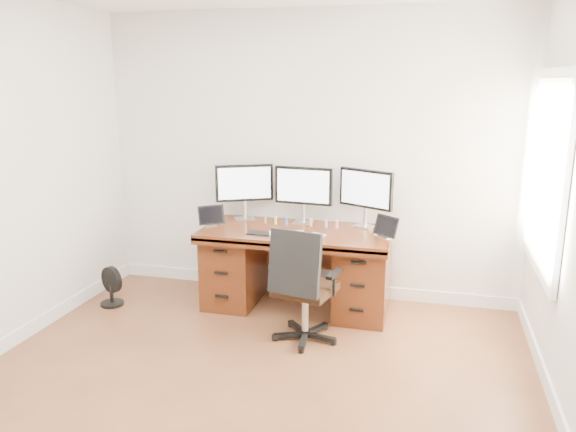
% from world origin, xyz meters
% --- Properties ---
extents(ground, '(4.50, 4.50, 0.00)m').
position_xyz_m(ground, '(0.00, 0.00, 0.00)').
color(ground, brown).
rests_on(ground, ground).
extents(back_wall, '(4.00, 0.10, 2.70)m').
position_xyz_m(back_wall, '(0.00, 2.25, 1.35)').
color(back_wall, white).
rests_on(back_wall, ground).
extents(desk, '(1.70, 0.80, 0.75)m').
position_xyz_m(desk, '(0.00, 1.83, 0.40)').
color(desk, '#522410').
rests_on(desk, ground).
extents(office_chair, '(0.60, 0.60, 0.96)m').
position_xyz_m(office_chair, '(0.21, 1.15, 0.31)').
color(office_chair, black).
rests_on(office_chair, ground).
extents(floor_fan, '(0.25, 0.22, 0.37)m').
position_xyz_m(floor_fan, '(-1.69, 1.43, 0.18)').
color(floor_fan, black).
rests_on(floor_fan, ground).
extents(monitor_left, '(0.51, 0.28, 0.53)m').
position_xyz_m(monitor_left, '(-0.58, 2.07, 1.09)').
color(monitor_left, silver).
rests_on(monitor_left, desk).
extents(monitor_center, '(0.55, 0.16, 0.53)m').
position_xyz_m(monitor_center, '(-0.00, 2.07, 1.09)').
color(monitor_center, silver).
rests_on(monitor_center, desk).
extents(monitor_right, '(0.51, 0.28, 0.53)m').
position_xyz_m(monitor_right, '(0.58, 2.07, 1.09)').
color(monitor_right, silver).
rests_on(monitor_right, desk).
extents(tablet_left, '(0.24, 0.19, 0.19)m').
position_xyz_m(tablet_left, '(-0.80, 1.75, 0.84)').
color(tablet_left, silver).
rests_on(tablet_left, desk).
extents(tablet_right, '(0.23, 0.20, 0.19)m').
position_xyz_m(tablet_right, '(0.80, 1.75, 0.84)').
color(tablet_right, silver).
rests_on(tablet_right, desk).
extents(keyboard, '(0.33, 0.22, 0.01)m').
position_xyz_m(keyboard, '(-0.05, 1.65, 0.76)').
color(keyboard, white).
rests_on(keyboard, desk).
extents(trackpad, '(0.17, 0.17, 0.01)m').
position_xyz_m(trackpad, '(0.21, 1.65, 0.76)').
color(trackpad, '#BBBDC2').
rests_on(trackpad, desk).
extents(drawing_tablet, '(0.22, 0.15, 0.01)m').
position_xyz_m(drawing_tablet, '(-0.28, 1.60, 0.76)').
color(drawing_tablet, black).
rests_on(drawing_tablet, desk).
extents(phone, '(0.13, 0.09, 0.01)m').
position_xyz_m(phone, '(-0.02, 1.75, 0.76)').
color(phone, black).
rests_on(phone, desk).
extents(figurine_brown, '(0.03, 0.03, 0.08)m').
position_xyz_m(figurine_brown, '(-0.34, 1.95, 0.79)').
color(figurine_brown, '#92744D').
rests_on(figurine_brown, desk).
extents(figurine_yellow, '(0.03, 0.03, 0.08)m').
position_xyz_m(figurine_yellow, '(-0.24, 1.95, 0.79)').
color(figurine_yellow, '#D1C154').
rests_on(figurine_yellow, desk).
extents(figurine_blue, '(0.03, 0.03, 0.08)m').
position_xyz_m(figurine_blue, '(-0.13, 1.95, 0.79)').
color(figurine_blue, '#5A6CDA').
rests_on(figurine_blue, desk).
extents(figurine_orange, '(0.03, 0.03, 0.08)m').
position_xyz_m(figurine_orange, '(0.10, 1.95, 0.79)').
color(figurine_orange, '#FA9949').
rests_on(figurine_orange, desk).
extents(figurine_purple, '(0.03, 0.03, 0.08)m').
position_xyz_m(figurine_purple, '(0.24, 1.95, 0.79)').
color(figurine_purple, '#B377E7').
rests_on(figurine_purple, desk).
extents(figurine_pink, '(0.03, 0.03, 0.08)m').
position_xyz_m(figurine_pink, '(0.34, 1.95, 0.79)').
color(figurine_pink, pink).
rests_on(figurine_pink, desk).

